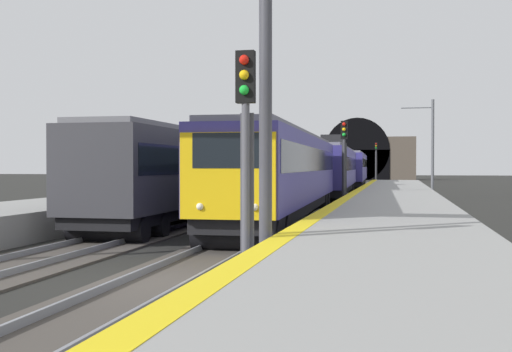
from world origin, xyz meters
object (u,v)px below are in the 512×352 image
train_adjacent_platform (272,169)px  railway_signal_far (376,159)px  railway_signal_mid (344,155)px  overhead_signal_gantry (87,29)px  railway_signal_near (246,144)px  catenary_mast_near (432,148)px  train_main_approaching (332,169)px

train_adjacent_platform → railway_signal_far: bearing=-7.7°
railway_signal_far → railway_signal_mid: bearing=0.0°
railway_signal_mid → overhead_signal_gantry: overhead_signal_gantry is taller
train_adjacent_platform → railway_signal_far: size_ratio=9.89×
railway_signal_near → overhead_signal_gantry: 4.83m
railway_signal_far → overhead_signal_gantry: bearing=-2.8°
railway_signal_far → catenary_mast_near: (-43.85, -5.49, 0.33)m
train_main_approaching → railway_signal_near: bearing=1.3°
train_main_approaching → train_adjacent_platform: size_ratio=1.08×
railway_signal_near → catenary_mast_near: (36.45, -5.49, 0.90)m
train_main_approaching → railway_signal_near: 35.07m
railway_signal_mid → railway_signal_far: 56.05m
train_main_approaching → catenary_mast_near: bearing=99.6°
railway_signal_mid → railway_signal_far: (56.04, -0.00, 0.42)m
train_adjacent_platform → catenary_mast_near: size_ratio=7.78×
train_main_approaching → overhead_signal_gantry: 34.38m
train_main_approaching → railway_signal_mid: 10.94m
train_main_approaching → overhead_signal_gantry: bearing=-5.2°
train_main_approaching → railway_signal_near: train_main_approaching is taller
train_adjacent_platform → overhead_signal_gantry: bearing=-176.5°
train_adjacent_platform → railway_signal_far: 46.84m
train_main_approaching → railway_signal_far: 45.33m
train_main_approaching → catenary_mast_near: catenary_mast_near is taller
overhead_signal_gantry → catenary_mast_near: bearing=-14.8°
railway_signal_mid → overhead_signal_gantry: bearing=-9.5°
train_adjacent_platform → catenary_mast_near: (2.58, -11.56, 1.56)m
overhead_signal_gantry → catenary_mast_near: 36.85m
overhead_signal_gantry → catenary_mast_near: overhead_signal_gantry is taller
railway_signal_far → overhead_signal_gantry: (-79.43, 3.92, 2.10)m
overhead_signal_gantry → railway_signal_mid: bearing=-9.5°
railway_signal_mid → catenary_mast_near: 13.40m
train_adjacent_platform → overhead_signal_gantry: (-33.00, -2.15, 3.33)m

